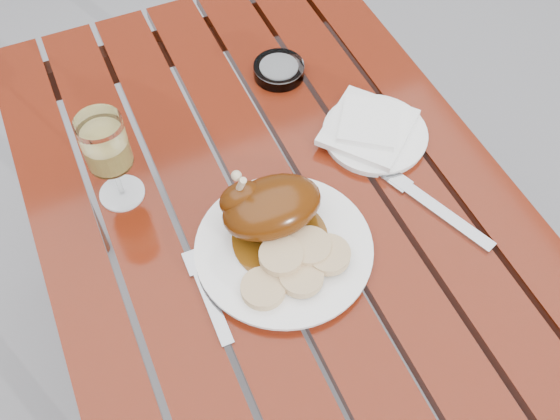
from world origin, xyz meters
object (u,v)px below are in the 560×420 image
(table, at_px, (278,300))
(dinner_plate, at_px, (284,249))
(side_plate, at_px, (375,135))
(wine_glass, at_px, (111,160))
(ashtray, at_px, (279,70))

(table, bearing_deg, dinner_plate, -107.99)
(table, xyz_separation_m, side_plate, (0.23, 0.06, 0.38))
(wine_glass, distance_m, side_plate, 0.48)
(side_plate, bearing_deg, wine_glass, 172.08)
(table, distance_m, wine_glass, 0.54)
(wine_glass, distance_m, ashtray, 0.41)
(side_plate, xyz_separation_m, ashtray, (-0.09, 0.23, 0.00))
(table, xyz_separation_m, wine_glass, (-0.24, 0.13, 0.47))
(dinner_plate, distance_m, side_plate, 0.30)
(dinner_plate, xyz_separation_m, ashtray, (0.16, 0.38, 0.00))
(dinner_plate, relative_size, wine_glass, 1.57)
(dinner_plate, bearing_deg, table, 72.01)
(wine_glass, height_order, ashtray, wine_glass)
(dinner_plate, bearing_deg, side_plate, 31.61)
(ashtray, bearing_deg, dinner_plate, -112.90)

